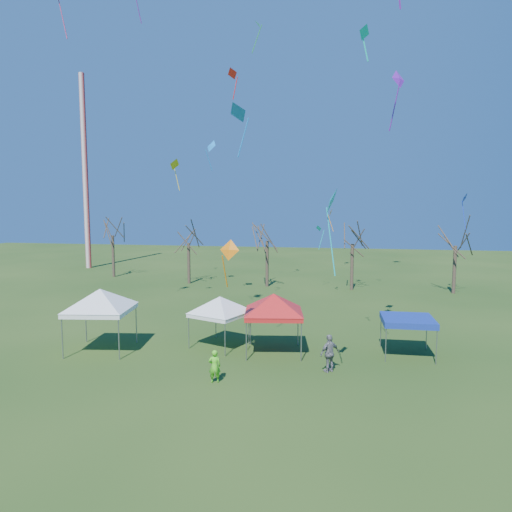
{
  "coord_description": "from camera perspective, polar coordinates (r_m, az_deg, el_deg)",
  "views": [
    {
      "loc": [
        5.21,
        -20.69,
        8.01
      ],
      "look_at": [
        0.63,
        3.0,
        5.42
      ],
      "focal_mm": 32.0,
      "sensor_mm": 36.0,
      "label": 1
    }
  ],
  "objects": [
    {
      "name": "tent_blue",
      "position": [
        26.08,
        18.43,
        -7.66
      ],
      "size": [
        2.75,
        2.75,
        2.11
      ],
      "rotation": [
        0.0,
        0.0,
        0.03
      ],
      "color": "gray",
      "rests_on": "ground"
    },
    {
      "name": "kite_27",
      "position": [
        23.05,
        -2.18,
        17.48
      ],
      "size": [
        1.34,
        1.26,
        2.68
      ],
      "rotation": [
        0.0,
        0.0,
        2.51
      ],
      "color": "blue",
      "rests_on": "ground"
    },
    {
      "name": "person_green",
      "position": [
        21.55,
        -5.2,
        -13.55
      ],
      "size": [
        0.64,
        0.51,
        1.53
      ],
      "primitive_type": "imported",
      "rotation": [
        0.0,
        0.0,
        3.43
      ],
      "color": "#56DA22",
      "rests_on": "ground"
    },
    {
      "name": "tree_3",
      "position": [
        44.79,
        12.01,
        3.52
      ],
      "size": [
        3.59,
        3.59,
        7.91
      ],
      "color": "#3D2D21",
      "rests_on": "ground"
    },
    {
      "name": "kite_12",
      "position": [
        44.21,
        24.58,
        6.55
      ],
      "size": [
        0.89,
        1.16,
        3.27
      ],
      "rotation": [
        0.0,
        0.0,
        4.29
      ],
      "color": "#1635ED",
      "rests_on": "ground"
    },
    {
      "name": "kite_25",
      "position": [
        22.52,
        13.34,
        25.47
      ],
      "size": [
        0.68,
        0.74,
        1.56
      ],
      "rotation": [
        0.0,
        0.0,
        4.04
      ],
      "color": "#0DCFA9",
      "rests_on": "ground"
    },
    {
      "name": "tree_1",
      "position": [
        48.13,
        -8.47,
        3.42
      ],
      "size": [
        3.42,
        3.42,
        7.54
      ],
      "color": "#3D2D21",
      "rests_on": "ground"
    },
    {
      "name": "radio_mast",
      "position": [
        64.15,
        -20.57,
        9.75
      ],
      "size": [
        0.7,
        0.7,
        25.0
      ],
      "primitive_type": "cylinder",
      "color": "silver",
      "rests_on": "ground"
    },
    {
      "name": "person_grey",
      "position": [
        22.95,
        9.18,
        -11.92
      ],
      "size": [
        1.13,
        1.06,
        1.87
      ],
      "primitive_type": "imported",
      "rotation": [
        0.0,
        0.0,
        3.85
      ],
      "color": "slate",
      "rests_on": "ground"
    },
    {
      "name": "ground",
      "position": [
        22.79,
        -3.08,
        -14.46
      ],
      "size": [
        140.0,
        140.0,
        0.0
      ],
      "primitive_type": "plane",
      "color": "#214014",
      "rests_on": "ground"
    },
    {
      "name": "tree_0",
      "position": [
        54.71,
        -17.55,
        4.24
      ],
      "size": [
        3.83,
        3.83,
        8.44
      ],
      "color": "#3D2D21",
      "rests_on": "ground"
    },
    {
      "name": "kite_11",
      "position": [
        37.83,
        -5.66,
        13.51
      ],
      "size": [
        1.25,
        1.17,
        2.46
      ],
      "rotation": [
        0.0,
        0.0,
        5.61
      ],
      "color": "#1685EF",
      "rests_on": "ground"
    },
    {
      "name": "kite_17",
      "position": [
        27.02,
        17.41,
        20.26
      ],
      "size": [
        1.01,
        1.03,
        3.22
      ],
      "rotation": [
        0.0,
        0.0,
        0.81
      ],
      "color": "purple",
      "rests_on": "ground"
    },
    {
      "name": "tent_white_mid",
      "position": [
        26.24,
        -4.54,
        -5.49
      ],
      "size": [
        3.59,
        3.59,
        3.39
      ],
      "rotation": [
        0.0,
        0.0,
        -0.37
      ],
      "color": "gray",
      "rests_on": "ground"
    },
    {
      "name": "kite_5",
      "position": [
        18.99,
        9.36,
        6.69
      ],
      "size": [
        0.59,
        1.16,
        3.68
      ],
      "rotation": [
        0.0,
        0.0,
        4.63
      ],
      "color": "#0DBACA",
      "rests_on": "ground"
    },
    {
      "name": "kite_19",
      "position": [
        39.68,
        9.3,
        5.32
      ],
      "size": [
        0.54,
        0.77,
        2.03
      ],
      "rotation": [
        0.0,
        0.0,
        4.62
      ],
      "color": "orange",
      "rests_on": "ground"
    },
    {
      "name": "tree_2",
      "position": [
        45.74,
        1.41,
        3.97
      ],
      "size": [
        3.71,
        3.71,
        8.18
      ],
      "color": "#3D2D21",
      "rests_on": "ground"
    },
    {
      "name": "kite_24",
      "position": [
        33.34,
        -2.92,
        21.77
      ],
      "size": [
        0.98,
        0.84,
        2.18
      ],
      "rotation": [
        0.0,
        0.0,
        2.64
      ],
      "color": "red",
      "rests_on": "ground"
    },
    {
      "name": "kite_2",
      "position": [
        43.56,
        -10.16,
        11.2
      ],
      "size": [
        1.07,
        1.37,
        2.98
      ],
      "rotation": [
        0.0,
        0.0,
        4.32
      ],
      "color": "yellow",
      "rests_on": "ground"
    },
    {
      "name": "tent_white_west",
      "position": [
        26.8,
        -18.92,
        -4.4
      ],
      "size": [
        4.54,
        4.54,
        4.05
      ],
      "rotation": [
        0.0,
        0.0,
        0.15
      ],
      "color": "gray",
      "rests_on": "ground"
    },
    {
      "name": "kite_26",
      "position": [
        42.9,
        0.26,
        26.94
      ],
      "size": [
        0.89,
        1.01,
        2.88
      ],
      "rotation": [
        0.0,
        0.0,
        1.5
      ],
      "color": "#1D9216",
      "rests_on": "ground"
    },
    {
      "name": "tent_red",
      "position": [
        25.06,
        2.23,
        -5.22
      ],
      "size": [
        4.28,
        4.28,
        3.82
      ],
      "rotation": [
        0.0,
        0.0,
        0.16
      ],
      "color": "gray",
      "rests_on": "ground"
    },
    {
      "name": "tree_4",
      "position": [
        45.87,
        23.75,
        3.17
      ],
      "size": [
        3.58,
        3.58,
        7.89
      ],
      "color": "#3D2D21",
      "rests_on": "ground"
    },
    {
      "name": "kite_22",
      "position": [
        44.42,
        7.9,
        3.31
      ],
      "size": [
        0.91,
        0.9,
        2.34
      ],
      "rotation": [
        0.0,
        0.0,
        2.45
      ],
      "color": "#0DBAC9",
      "rests_on": "ground"
    },
    {
      "name": "kite_1",
      "position": [
        21.62,
        -3.39,
        0.69
      ],
      "size": [
        1.08,
        0.62,
        2.36
      ],
      "rotation": [
        0.0,
        0.0,
        6.04
      ],
      "color": "orange",
      "rests_on": "ground"
    }
  ]
}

